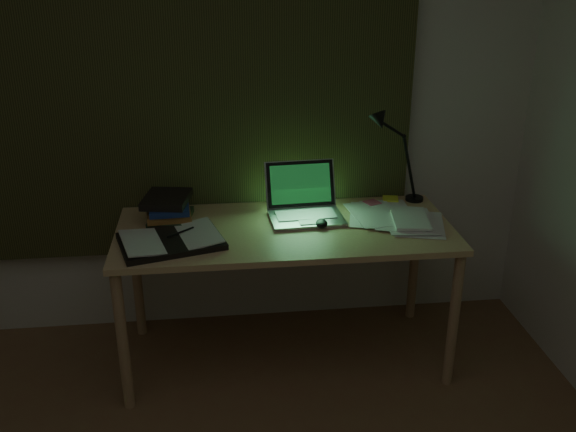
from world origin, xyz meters
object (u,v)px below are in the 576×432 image
book_stack (168,208)px  desk_lamp (418,154)px  loose_papers (398,221)px  desk (285,294)px  open_textbook (171,240)px  laptop (307,195)px

book_stack → desk_lamp: 1.26m
book_stack → loose_papers: (1.08, -0.15, -0.05)m
loose_papers → desk_lamp: (0.16, 0.28, 0.24)m
desk → book_stack: bearing=164.6°
desk → open_textbook: (-0.52, -0.12, 0.37)m
book_stack → laptop: bearing=-5.9°
loose_papers → desk_lamp: size_ratio=0.79×
laptop → desk: bearing=-147.6°
desk → laptop: 0.50m
laptop → book_stack: size_ratio=1.61×
laptop → desk_lamp: (0.59, 0.19, 0.12)m
open_textbook → book_stack: (-0.02, 0.27, 0.05)m
desk → book_stack: 0.70m
book_stack → desk_lamp: bearing=5.7°
book_stack → loose_papers: size_ratio=0.62×
book_stack → desk: bearing=-15.4°
desk → loose_papers: size_ratio=3.99×
desk → laptop: laptop is taller
laptop → desk_lamp: bearing=14.8°
desk → desk_lamp: desk_lamp is taller
loose_papers → desk_lamp: bearing=59.5°
desk → desk_lamp: (0.70, 0.27, 0.60)m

